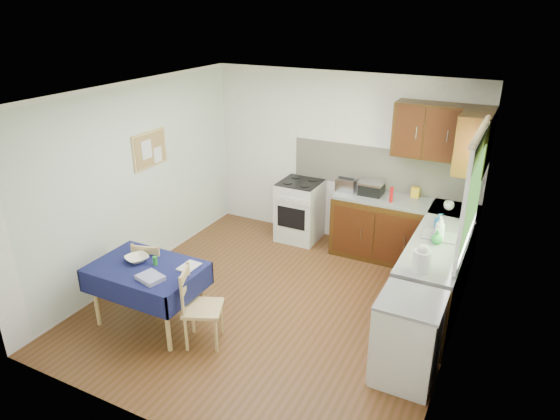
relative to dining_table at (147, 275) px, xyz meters
The scene contains 33 objects.
floor 1.56m from the dining_table, 41.45° to the left, with size 4.20×4.20×0.00m, color #4D3014.
ceiling 2.37m from the dining_table, 41.45° to the left, with size 4.00×4.20×0.02m, color white.
wall_back 3.30m from the dining_table, 70.58° to the left, with size 4.00×0.02×2.50m, color white.
wall_front 1.70m from the dining_table, 46.92° to the right, with size 4.00×0.02×2.50m, color white.
wall_left 1.47m from the dining_table, 134.22° to the left, with size 0.02×4.20×2.50m, color silver.
wall_right 3.28m from the dining_table, 17.16° to the left, with size 0.02×4.20×2.50m, color white.
base_cabinets 3.29m from the dining_table, 42.22° to the left, with size 1.90×2.30×0.86m.
worktop_back 3.49m from the dining_table, 52.30° to the left, with size 1.90×0.60×0.04m, color slate.
worktop_right 3.21m from the dining_table, 29.96° to the left, with size 0.60×1.70×0.04m, color slate.
worktop_corner 3.92m from the dining_table, 44.73° to the left, with size 0.60×0.60×0.04m, color slate.
splashback 3.54m from the dining_table, 60.38° to the left, with size 2.70×0.02×0.60m, color beige.
upper_cabinets 3.98m from the dining_table, 46.60° to the left, with size 1.20×0.85×0.70m.
stove 2.81m from the dining_table, 78.17° to the left, with size 0.60×0.61×0.92m.
window 3.62m from the dining_table, 28.43° to the left, with size 0.04×1.48×1.26m.
fridge 2.81m from the dining_table, ahead, with size 0.58×0.60×0.89m.
corkboard 1.82m from the dining_table, 125.61° to the left, with size 0.04×0.62×0.47m.
dining_table is the anchor object (origin of this frame).
chair_far 0.42m from the dining_table, 123.60° to the left, with size 0.47×0.47×0.85m.
chair_near 0.72m from the dining_table, ahead, with size 0.51×0.51×0.88m.
toaster 3.04m from the dining_table, 64.53° to the left, with size 0.27×0.17×0.21m.
sandwich_press 3.24m from the dining_table, 59.17° to the left, with size 0.31×0.27×0.18m.
sauce_bottle 3.29m from the dining_table, 52.82° to the left, with size 0.05×0.05×0.21m, color red.
yellow_packet 3.69m from the dining_table, 52.77° to the left, with size 0.11×0.07×0.15m, color gold.
dish_rack 3.30m from the dining_table, 33.13° to the left, with size 0.37×0.28×0.18m.
kettle 2.91m from the dining_table, 18.70° to the left, with size 0.17×0.17×0.29m.
cup 3.82m from the dining_table, 44.76° to the left, with size 0.13×0.13×0.10m, color white.
soap_bottle_a 3.27m from the dining_table, 31.52° to the left, with size 0.11×0.11×0.29m, color silver.
soap_bottle_b 3.41m from the dining_table, 37.32° to the left, with size 0.08×0.08×0.18m, color #1B619E.
soap_bottle_c 3.21m from the dining_table, 30.40° to the left, with size 0.12×0.12×0.16m, color #227E30.
plate_bowl 0.22m from the dining_table, 163.19° to the left, with size 0.24×0.24×0.06m, color #F4E8C8.
book 0.42m from the dining_table, 29.10° to the left, with size 0.18×0.24×0.02m, color white.
spice_jar 0.19m from the dining_table, 46.97° to the left, with size 0.05×0.05×0.10m, color #25892A.
tea_towel 0.33m from the dining_table, 39.71° to the right, with size 0.26×0.21×0.05m, color navy.
Camera 1 is at (2.37, -4.52, 3.38)m, focal length 32.00 mm.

